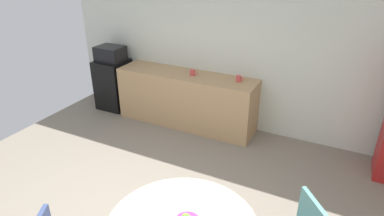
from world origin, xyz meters
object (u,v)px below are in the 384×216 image
at_px(microwave, 110,54).
at_px(mug_white, 193,73).
at_px(mug_green, 239,78).
at_px(mini_fridge, 114,84).

height_order(microwave, mug_white, microwave).
xyz_separation_m(mug_white, mug_green, (0.75, 0.07, 0.00)).
bearing_deg(mug_white, microwave, 179.76).
xyz_separation_m(mini_fridge, mug_white, (1.65, -0.01, 0.49)).
distance_m(mini_fridge, microwave, 0.59).
height_order(mini_fridge, mug_white, mug_white).
distance_m(mug_white, mug_green, 0.76).
bearing_deg(microwave, mug_green, 1.56).
bearing_deg(microwave, mini_fridge, 0.00).
relative_size(microwave, mug_white, 3.72).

